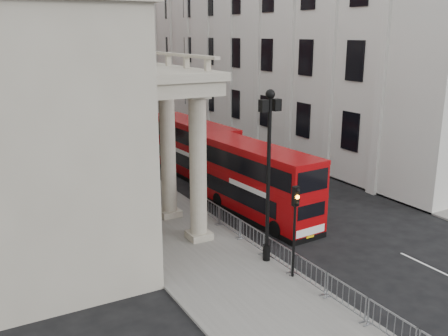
# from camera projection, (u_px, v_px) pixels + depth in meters

# --- Properties ---
(ground) EXTENTS (260.00, 260.00, 0.00)m
(ground) POSITION_uv_depth(u_px,v_px,m) (330.00, 295.00, 21.37)
(ground) COLOR black
(ground) RESTS_ON ground
(sidewalk_west) EXTENTS (6.00, 140.00, 0.12)m
(sidewalk_west) POSITION_uv_depth(u_px,v_px,m) (85.00, 156.00, 45.24)
(sidewalk_west) COLOR slate
(sidewalk_west) RESTS_ON ground
(sidewalk_east) EXTENTS (3.00, 140.00, 0.12)m
(sidewalk_east) POSITION_uv_depth(u_px,v_px,m) (240.00, 138.00, 52.99)
(sidewalk_east) COLOR slate
(sidewalk_east) RESTS_ON ground
(kerb) EXTENTS (0.20, 140.00, 0.14)m
(kerb) POSITION_uv_depth(u_px,v_px,m) (116.00, 153.00, 46.63)
(kerb) COLOR slate
(kerb) RESTS_ON ground
(portico_building) EXTENTS (9.00, 28.00, 12.00)m
(portico_building) POSITION_uv_depth(u_px,v_px,m) (2.00, 117.00, 30.05)
(portico_building) COLOR #9F9785
(portico_building) RESTS_ON ground
(east_building) EXTENTS (8.00, 55.00, 25.00)m
(east_building) POSITION_uv_depth(u_px,v_px,m) (252.00, 17.00, 52.60)
(east_building) COLOR beige
(east_building) RESTS_ON ground
(monument_column) EXTENTS (8.00, 8.00, 54.20)m
(monument_column) POSITION_uv_depth(u_px,v_px,m) (45.00, 6.00, 97.58)
(monument_column) COLOR #60605E
(monument_column) RESTS_ON ground
(lamp_post_south) EXTENTS (1.05, 0.44, 8.32)m
(lamp_post_south) POSITION_uv_depth(u_px,v_px,m) (269.00, 166.00, 23.18)
(lamp_post_south) COLOR black
(lamp_post_south) RESTS_ON sidewalk_west
(lamp_post_mid) EXTENTS (1.05, 0.44, 8.32)m
(lamp_post_mid) POSITION_uv_depth(u_px,v_px,m) (146.00, 117.00, 36.67)
(lamp_post_mid) COLOR black
(lamp_post_mid) RESTS_ON sidewalk_west
(lamp_post_north) EXTENTS (1.05, 0.44, 8.32)m
(lamp_post_north) POSITION_uv_depth(u_px,v_px,m) (90.00, 94.00, 50.16)
(lamp_post_north) COLOR black
(lamp_post_north) RESTS_ON sidewalk_west
(traffic_light) EXTENTS (0.28, 0.33, 4.30)m
(traffic_light) POSITION_uv_depth(u_px,v_px,m) (295.00, 215.00, 22.00)
(traffic_light) COLOR black
(traffic_light) RESTS_ON sidewalk_west
(crowd_barriers) EXTENTS (0.50, 18.75, 1.10)m
(crowd_barriers) POSITION_uv_depth(u_px,v_px,m) (293.00, 263.00, 22.91)
(crowd_barriers) COLOR gray
(crowd_barriers) RESTS_ON sidewalk_west
(bus_near) EXTENTS (3.16, 10.28, 4.37)m
(bus_near) POSITION_uv_depth(u_px,v_px,m) (255.00, 179.00, 30.30)
(bus_near) COLOR #9A070A
(bus_near) RESTS_ON ground
(bus_far) EXTENTS (2.92, 10.19, 4.35)m
(bus_far) POSITION_uv_depth(u_px,v_px,m) (193.00, 148.00, 38.64)
(bus_far) COLOR #8E0609
(bus_far) RESTS_ON ground
(pedestrian_a) EXTENTS (0.69, 0.56, 1.63)m
(pedestrian_a) POSITION_uv_depth(u_px,v_px,m) (139.00, 199.00, 30.78)
(pedestrian_a) COLOR black
(pedestrian_a) RESTS_ON sidewalk_west
(pedestrian_b) EXTENTS (0.95, 0.87, 1.56)m
(pedestrian_b) POSITION_uv_depth(u_px,v_px,m) (123.00, 191.00, 32.44)
(pedestrian_b) COLOR #292421
(pedestrian_b) RESTS_ON sidewalk_west
(pedestrian_c) EXTENTS (0.76, 0.51, 1.52)m
(pedestrian_c) POSITION_uv_depth(u_px,v_px,m) (103.00, 167.00, 38.57)
(pedestrian_c) COLOR black
(pedestrian_c) RESTS_ON sidewalk_west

